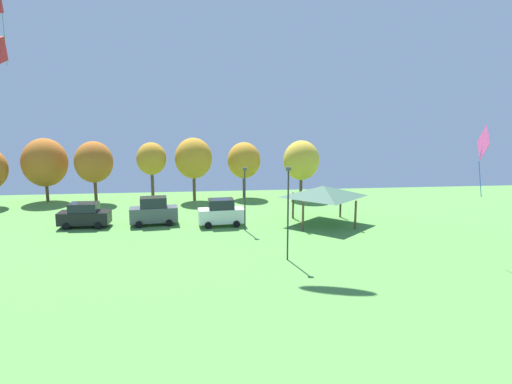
% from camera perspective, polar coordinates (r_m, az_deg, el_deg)
% --- Properties ---
extents(kite_flying_2, '(0.68, 2.46, 5.09)m').
position_cam_1_polar(kite_flying_2, '(35.43, 26.52, 5.28)').
color(kite_flying_2, '#E54C93').
extents(parked_car_leftmost, '(4.54, 2.20, 2.25)m').
position_cam_1_polar(parked_car_leftmost, '(44.46, -20.66, -2.72)').
color(parked_car_leftmost, black).
rests_on(parked_car_leftmost, ground).
extents(parked_car_second_from_left, '(4.52, 2.32, 2.64)m').
position_cam_1_polar(parked_car_second_from_left, '(43.42, -12.66, -2.38)').
color(parked_car_second_from_left, '#4C5156').
rests_on(parked_car_second_from_left, ground).
extents(parked_car_third_from_left, '(4.29, 2.27, 2.51)m').
position_cam_1_polar(parked_car_third_from_left, '(42.20, -4.38, -2.60)').
color(parked_car_third_from_left, silver).
rests_on(parked_car_third_from_left, ground).
extents(park_pavilion, '(6.21, 5.95, 3.60)m').
position_cam_1_polar(park_pavilion, '(43.03, 8.42, 0.09)').
color(park_pavilion, brown).
rests_on(park_pavilion, ground).
extents(light_post_0, '(0.36, 0.20, 5.64)m').
position_cam_1_polar(light_post_0, '(40.05, -1.41, -0.37)').
color(light_post_0, '#2D2D33').
rests_on(light_post_0, ground).
extents(light_post_1, '(0.36, 0.20, 6.70)m').
position_cam_1_polar(light_post_1, '(32.14, 4.03, -2.08)').
color(light_post_1, '#2D2D33').
rests_on(light_post_1, ground).
extents(treeline_tree_1, '(5.08, 5.08, 7.37)m').
position_cam_1_polar(treeline_tree_1, '(58.02, -24.90, 3.36)').
color(treeline_tree_1, brown).
rests_on(treeline_tree_1, ground).
extents(treeline_tree_2, '(4.26, 4.26, 7.09)m').
position_cam_1_polar(treeline_tree_2, '(54.80, -19.62, 3.54)').
color(treeline_tree_2, brown).
rests_on(treeline_tree_2, ground).
extents(treeline_tree_3, '(3.34, 3.34, 6.94)m').
position_cam_1_polar(treeline_tree_3, '(53.12, -12.94, 4.05)').
color(treeline_tree_3, brown).
rests_on(treeline_tree_3, ground).
extents(treeline_tree_4, '(4.31, 4.31, 7.38)m').
position_cam_1_polar(treeline_tree_4, '(53.64, -7.82, 4.19)').
color(treeline_tree_4, brown).
rests_on(treeline_tree_4, ground).
extents(treeline_tree_5, '(3.96, 3.96, 6.73)m').
position_cam_1_polar(treeline_tree_5, '(55.07, -1.51, 3.96)').
color(treeline_tree_5, brown).
rests_on(treeline_tree_5, ground).
extents(treeline_tree_6, '(4.30, 4.30, 6.97)m').
position_cam_1_polar(treeline_tree_6, '(54.95, 5.68, 3.96)').
color(treeline_tree_6, brown).
rests_on(treeline_tree_6, ground).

